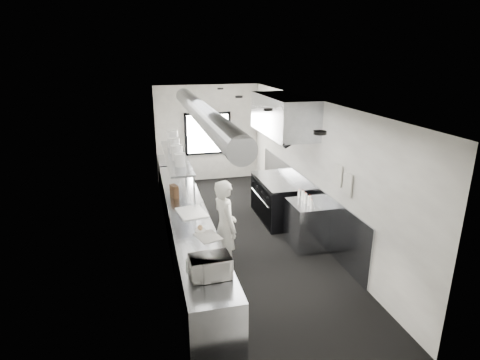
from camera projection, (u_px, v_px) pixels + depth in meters
floor at (241, 236)px, 8.25m from camera, size 3.00×8.00×0.01m
ceiling at (241, 101)px, 7.38m from camera, size 3.00×8.00×0.01m
wall_back at (208, 134)px, 11.50m from camera, size 3.00×0.02×2.80m
wall_front at (335, 280)px, 4.13m from camera, size 3.00×0.02×2.80m
wall_left at (165, 178)px, 7.47m from camera, size 0.02×8.00×2.80m
wall_right at (311, 167)px, 8.16m from camera, size 0.02×8.00×2.80m
wall_cladding at (303, 200)px, 8.70m from camera, size 0.03×5.50×1.10m
hvac_duct at (202, 113)px, 7.66m from camera, size 0.40×6.40×0.40m
service_window at (208, 134)px, 11.47m from camera, size 1.36×0.05×1.25m
exhaust_hood at (283, 115)px, 8.41m from camera, size 0.81×2.20×0.88m
prep_counter at (189, 233)px, 7.39m from camera, size 0.70×6.00×0.90m
pass_shelf at (176, 157)px, 8.42m from camera, size 0.45×3.00×0.68m
range at (278, 199)px, 8.99m from camera, size 0.88×1.60×0.94m
bottle_station at (307, 224)px, 7.73m from camera, size 0.65×0.80×0.90m
far_work_table at (172, 175)px, 10.80m from camera, size 0.70×1.20×0.90m
notice_sheet_a at (338, 175)px, 6.99m from camera, size 0.02×0.28×0.38m
notice_sheet_b at (348, 184)px, 6.68m from camera, size 0.02×0.28×0.38m
line_cook at (225, 227)px, 6.71m from camera, size 0.52×0.68×1.68m
microwave at (210, 267)px, 5.07m from camera, size 0.51×0.40×0.29m
deli_tub_a at (194, 265)px, 5.32m from camera, size 0.13×0.13×0.09m
deli_tub_b at (191, 263)px, 5.36m from camera, size 0.14×0.14×0.10m
newspaper at (208, 236)px, 6.21m from camera, size 0.44×0.50×0.01m
small_plate at (200, 230)px, 6.42m from camera, size 0.24×0.24×0.01m
pastry at (200, 227)px, 6.40m from camera, size 0.09×0.09×0.09m
cutting_board at (192, 212)px, 7.13m from camera, size 0.56×0.68×0.02m
knife_block at (174, 191)px, 7.87m from camera, size 0.17×0.25×0.25m
plate_stack_a at (180, 160)px, 7.59m from camera, size 0.28×0.28×0.25m
plate_stack_b at (177, 153)px, 8.04m from camera, size 0.28×0.28×0.29m
plate_stack_c at (174, 145)px, 8.59m from camera, size 0.26×0.26×0.33m
plate_stack_d at (173, 139)px, 9.09m from camera, size 0.28×0.28×0.39m
squeeze_bottle_a at (311, 204)px, 7.32m from camera, size 0.06×0.06×0.17m
squeeze_bottle_b at (309, 201)px, 7.46m from camera, size 0.08×0.08×0.18m
squeeze_bottle_c at (305, 198)px, 7.56m from camera, size 0.08×0.08×0.20m
squeeze_bottle_d at (303, 196)px, 7.71m from camera, size 0.07×0.07×0.19m
squeeze_bottle_e at (299, 194)px, 7.86m from camera, size 0.06×0.06×0.16m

